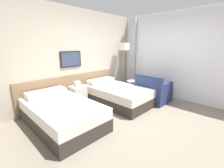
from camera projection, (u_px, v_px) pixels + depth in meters
name	position (u px, v px, depth m)	size (l,w,h in m)	color
ground_plane	(135.00, 119.00, 3.52)	(16.00, 16.00, 0.00)	slate
wall_headboard	(81.00, 58.00, 4.52)	(10.00, 0.10, 2.70)	#B7AD99
wall_window	(182.00, 57.00, 4.56)	(0.21, 4.48, 2.70)	white
bed_near_door	(62.00, 113.00, 3.22)	(1.14, 1.92, 0.63)	#332D28
bed_near_window	(117.00, 95.00, 4.44)	(1.14, 1.92, 0.63)	#332D28
nightstand	(78.00, 95.00, 4.31)	(0.40, 0.38, 0.70)	beige
floor_lamp	(124.00, 50.00, 5.35)	(0.28, 0.28, 1.77)	#9E9993
side_table	(133.00, 86.00, 4.92)	(0.38, 0.38, 0.56)	gray
armchair	(153.00, 92.00, 4.58)	(0.81, 0.89, 0.85)	navy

